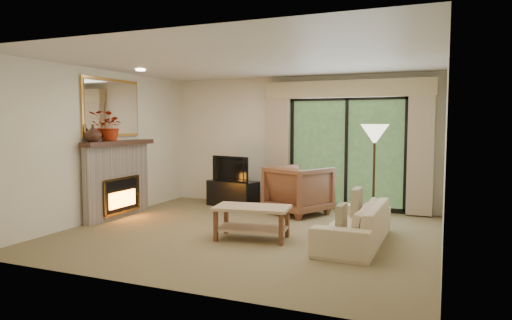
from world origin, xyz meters
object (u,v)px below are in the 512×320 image
at_px(media_console, 233,193).
at_px(coffee_table, 252,223).
at_px(armchair, 299,190).
at_px(sofa, 354,223).

relative_size(media_console, coffee_table, 0.96).
height_order(armchair, coffee_table, armchair).
bearing_deg(media_console, sofa, -21.50).
xyz_separation_m(armchair, coffee_table, (-0.09, -2.01, -0.21)).
height_order(sofa, coffee_table, sofa).
bearing_deg(sofa, coffee_table, -75.96).
distance_m(media_console, coffee_table, 2.67).
relative_size(media_console, armchair, 1.03).
bearing_deg(sofa, armchair, -140.94).
bearing_deg(coffee_table, media_console, 112.89).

